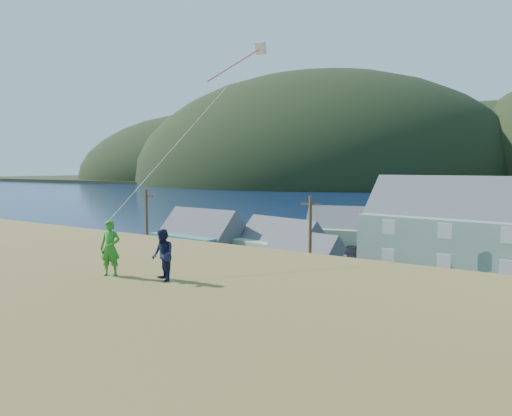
{
  "coord_description": "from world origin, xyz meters",
  "views": [
    {
      "loc": [
        13.17,
        -28.37,
        10.5
      ],
      "look_at": [
        2.81,
        -12.14,
        8.8
      ],
      "focal_mm": 32.0,
      "sensor_mm": 36.0,
      "label": 1
    }
  ],
  "objects": [
    {
      "name": "kite_flyer_green",
      "position": [
        2.02,
        -19.18,
        8.06
      ],
      "size": [
        0.74,
        0.64,
        1.71
      ],
      "primitive_type": "imported",
      "rotation": [
        0.0,
        0.0,
        0.46
      ],
      "color": "#298323",
      "rests_on": "hillside"
    },
    {
      "name": "parked_cars",
      "position": [
        -8.38,
        20.21,
        0.86
      ],
      "size": [
        21.34,
        12.04,
        1.58
      ],
      "color": "silver",
      "rests_on": "waterfront_lot"
    },
    {
      "name": "shed_teal",
      "position": [
        -18.77,
        9.93,
        2.7
      ],
      "size": [
        9.71,
        7.26,
        7.27
      ],
      "rotation": [
        0.0,
        0.0,
        -0.09
      ],
      "color": "#2B655C",
      "rests_on": "waterfront_lot"
    },
    {
      "name": "shed_palegreen_far",
      "position": [
        -6.5,
        23.63,
        2.71
      ],
      "size": [
        11.62,
        8.26,
        7.08
      ],
      "rotation": [
        0.0,
        0.0,
        0.24
      ],
      "color": "gray",
      "rests_on": "waterfront_lot"
    },
    {
      "name": "waterfront_lot",
      "position": [
        0.0,
        17.0,
        0.06
      ],
      "size": [
        72.0,
        36.0,
        0.12
      ],
      "primitive_type": "cube",
      "color": "#28282B",
      "rests_on": "ground"
    },
    {
      "name": "ground",
      "position": [
        0.0,
        0.0,
        0.0
      ],
      "size": [
        900.0,
        900.0,
        0.0
      ],
      "primitive_type": "plane",
      "color": "#0A1638",
      "rests_on": "ground"
    },
    {
      "name": "kite_rig",
      "position": [
        1.49,
        -10.17,
        15.8
      ],
      "size": [
        0.88,
        4.94,
        11.82
      ],
      "color": "beige",
      "rests_on": "ground"
    },
    {
      "name": "grass_strip",
      "position": [
        0.0,
        -2.0,
        0.05
      ],
      "size": [
        110.0,
        8.0,
        0.1
      ],
      "primitive_type": "cube",
      "color": "#4C3D19",
      "rests_on": "ground"
    },
    {
      "name": "shed_white",
      "position": [
        -5.24,
        8.11,
        2.17
      ],
      "size": [
        7.84,
        5.97,
        5.61
      ],
      "rotation": [
        0.0,
        0.0,
        -0.2
      ],
      "color": "white",
      "rests_on": "waterfront_lot"
    },
    {
      "name": "utility_poles",
      "position": [
        -1.67,
        1.5,
        4.4
      ],
      "size": [
        31.32,
        0.24,
        8.91
      ],
      "color": "#47331E",
      "rests_on": "waterfront_lot"
    },
    {
      "name": "wharf",
      "position": [
        -6.0,
        40.0,
        0.45
      ],
      "size": [
        26.0,
        14.0,
        0.9
      ],
      "primitive_type": "cube",
      "color": "gray",
      "rests_on": "ground"
    },
    {
      "name": "kite_flyer_navy",
      "position": [
        3.82,
        -18.78,
        7.96
      ],
      "size": [
        0.92,
        0.85,
        1.52
      ],
      "primitive_type": "imported",
      "rotation": [
        0.0,
        0.0,
        -0.48
      ],
      "color": "#141938",
      "rests_on": "hillside"
    },
    {
      "name": "shed_palegreen_near",
      "position": [
        -9.75,
        11.61,
        2.45
      ],
      "size": [
        9.99,
        7.5,
        6.47
      ],
      "rotation": [
        0.0,
        0.0,
        -0.25
      ],
      "color": "gray",
      "rests_on": "waterfront_lot"
    }
  ]
}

